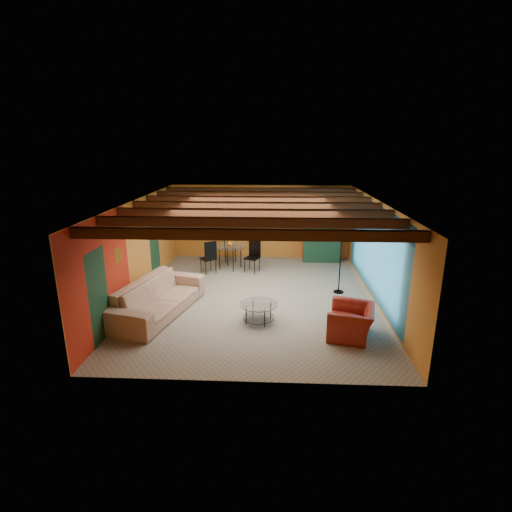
# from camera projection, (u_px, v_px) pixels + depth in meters

# --- Properties ---
(room) EXTENTS (6.52, 8.01, 2.71)m
(room) POSITION_uv_depth(u_px,v_px,m) (256.00, 213.00, 10.32)
(room) COLOR gray
(room) RESTS_ON ground
(sofa) EXTENTS (1.88, 3.21, 0.88)m
(sofa) POSITION_uv_depth(u_px,v_px,m) (159.00, 297.00, 9.74)
(sofa) COLOR #A17C68
(sofa) RESTS_ON ground
(armchair) EXTENTS (1.20, 1.30, 0.71)m
(armchair) POSITION_uv_depth(u_px,v_px,m) (351.00, 321.00, 8.61)
(armchair) COLOR maroon
(armchair) RESTS_ON ground
(coffee_table) EXTENTS (1.15, 1.15, 0.47)m
(coffee_table) POSITION_uv_depth(u_px,v_px,m) (259.00, 312.00, 9.35)
(coffee_table) COLOR silver
(coffee_table) RESTS_ON ground
(dining_table) EXTENTS (2.85, 2.85, 1.12)m
(dining_table) POSITION_uv_depth(u_px,v_px,m) (230.00, 253.00, 13.22)
(dining_table) COLOR silver
(dining_table) RESTS_ON ground
(armoire) EXTENTS (1.28, 0.64, 2.24)m
(armoire) POSITION_uv_depth(u_px,v_px,m) (321.00, 230.00, 14.01)
(armoire) COLOR maroon
(armoire) RESTS_ON ground
(floor_lamp) EXTENTS (0.39, 0.39, 1.80)m
(floor_lamp) POSITION_uv_depth(u_px,v_px,m) (340.00, 263.00, 11.00)
(floor_lamp) COLOR black
(floor_lamp) RESTS_ON ground
(ceiling_fan) EXTENTS (1.50, 1.50, 0.44)m
(ceiling_fan) POSITION_uv_depth(u_px,v_px,m) (256.00, 214.00, 10.22)
(ceiling_fan) COLOR #472614
(ceiling_fan) RESTS_ON ceiling
(painting) EXTENTS (1.05, 0.03, 0.65)m
(painting) POSITION_uv_depth(u_px,v_px,m) (236.00, 214.00, 14.25)
(painting) COLOR black
(painting) RESTS_ON wall_back
(potted_plant) EXTENTS (0.49, 0.46, 0.44)m
(potted_plant) POSITION_uv_depth(u_px,v_px,m) (323.00, 193.00, 13.64)
(potted_plant) COLOR #26661E
(potted_plant) RESTS_ON armoire
(vase) EXTENTS (0.19, 0.19, 0.18)m
(vase) POSITION_uv_depth(u_px,v_px,m) (230.00, 234.00, 13.04)
(vase) COLOR orange
(vase) RESTS_ON dining_table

